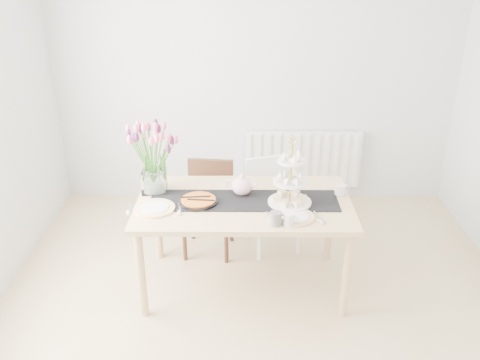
{
  "coord_description": "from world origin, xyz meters",
  "views": [
    {
      "loc": [
        -0.12,
        -2.7,
        2.49
      ],
      "look_at": [
        -0.14,
        0.61,
        0.95
      ],
      "focal_mm": 38.0,
      "sensor_mm": 36.0,
      "label": 1
    }
  ],
  "objects_px": {
    "teapot": "(242,186)",
    "tulip_vase": "(152,149)",
    "radiator": "(302,159)",
    "cream_jug": "(340,190)",
    "plate_right": "(295,217)",
    "dining_table": "(244,210)",
    "plate_left": "(155,208)",
    "chair_white": "(270,197)",
    "mug_grey": "(276,218)",
    "tart_tin": "(198,201)",
    "chair_brown": "(209,200)",
    "cake_stand": "(290,187)",
    "mug_white": "(289,219)"
  },
  "relations": [
    {
      "from": "dining_table",
      "to": "tulip_vase",
      "type": "xyz_separation_m",
      "value": [
        -0.69,
        0.16,
        0.43
      ]
    },
    {
      "from": "dining_table",
      "to": "tulip_vase",
      "type": "distance_m",
      "value": 0.83
    },
    {
      "from": "dining_table",
      "to": "plate_left",
      "type": "distance_m",
      "value": 0.66
    },
    {
      "from": "mug_white",
      "to": "chair_white",
      "type": "bearing_deg",
      "value": 106.68
    },
    {
      "from": "cake_stand",
      "to": "radiator",
      "type": "bearing_deg",
      "value": 79.97
    },
    {
      "from": "tulip_vase",
      "to": "radiator",
      "type": "bearing_deg",
      "value": 46.34
    },
    {
      "from": "chair_brown",
      "to": "plate_left",
      "type": "distance_m",
      "value": 0.84
    },
    {
      "from": "mug_white",
      "to": "plate_right",
      "type": "height_order",
      "value": "mug_white"
    },
    {
      "from": "radiator",
      "to": "mug_grey",
      "type": "bearing_deg",
      "value": -101.97
    },
    {
      "from": "chair_white",
      "to": "mug_grey",
      "type": "height_order",
      "value": "mug_grey"
    },
    {
      "from": "cream_jug",
      "to": "chair_brown",
      "type": "bearing_deg",
      "value": 144.09
    },
    {
      "from": "radiator",
      "to": "dining_table",
      "type": "distance_m",
      "value": 1.66
    },
    {
      "from": "teapot",
      "to": "plate_left",
      "type": "distance_m",
      "value": 0.67
    },
    {
      "from": "chair_white",
      "to": "tart_tin",
      "type": "bearing_deg",
      "value": -146.61
    },
    {
      "from": "mug_grey",
      "to": "plate_left",
      "type": "bearing_deg",
      "value": 148.14
    },
    {
      "from": "chair_brown",
      "to": "mug_grey",
      "type": "bearing_deg",
      "value": -55.11
    },
    {
      "from": "dining_table",
      "to": "chair_brown",
      "type": "bearing_deg",
      "value": 117.61
    },
    {
      "from": "dining_table",
      "to": "teapot",
      "type": "distance_m",
      "value": 0.18
    },
    {
      "from": "dining_table",
      "to": "plate_right",
      "type": "xyz_separation_m",
      "value": [
        0.36,
        -0.26,
        0.08
      ]
    },
    {
      "from": "dining_table",
      "to": "cream_jug",
      "type": "height_order",
      "value": "cream_jug"
    },
    {
      "from": "cream_jug",
      "to": "dining_table",
      "type": "bearing_deg",
      "value": 176.65
    },
    {
      "from": "tulip_vase",
      "to": "cream_jug",
      "type": "distance_m",
      "value": 1.46
    },
    {
      "from": "mug_grey",
      "to": "tart_tin",
      "type": "bearing_deg",
      "value": 132.68
    },
    {
      "from": "chair_brown",
      "to": "plate_right",
      "type": "bearing_deg",
      "value": -45.78
    },
    {
      "from": "chair_brown",
      "to": "plate_right",
      "type": "xyz_separation_m",
      "value": [
        0.66,
        -0.83,
        0.3
      ]
    },
    {
      "from": "mug_grey",
      "to": "cake_stand",
      "type": "bearing_deg",
      "value": 50.92
    },
    {
      "from": "mug_grey",
      "to": "plate_right",
      "type": "relative_size",
      "value": 0.36
    },
    {
      "from": "chair_white",
      "to": "plate_left",
      "type": "height_order",
      "value": "chair_white"
    },
    {
      "from": "mug_white",
      "to": "plate_left",
      "type": "relative_size",
      "value": 0.31
    },
    {
      "from": "teapot",
      "to": "chair_brown",
      "type": "bearing_deg",
      "value": 138.39
    },
    {
      "from": "cream_jug",
      "to": "plate_left",
      "type": "height_order",
      "value": "cream_jug"
    },
    {
      "from": "chair_white",
      "to": "tulip_vase",
      "type": "distance_m",
      "value": 1.23
    },
    {
      "from": "dining_table",
      "to": "cream_jug",
      "type": "xyz_separation_m",
      "value": [
        0.73,
        0.11,
        0.12
      ]
    },
    {
      "from": "cake_stand",
      "to": "mug_white",
      "type": "relative_size",
      "value": 5.18
    },
    {
      "from": "plate_left",
      "to": "chair_brown",
      "type": "bearing_deg",
      "value": 64.02
    },
    {
      "from": "tulip_vase",
      "to": "plate_left",
      "type": "relative_size",
      "value": 2.2
    },
    {
      "from": "radiator",
      "to": "cream_jug",
      "type": "distance_m",
      "value": 1.47
    },
    {
      "from": "chair_white",
      "to": "plate_left",
      "type": "bearing_deg",
      "value": -155.1
    },
    {
      "from": "chair_white",
      "to": "teapot",
      "type": "relative_size",
      "value": 3.23
    },
    {
      "from": "tulip_vase",
      "to": "plate_right",
      "type": "xyz_separation_m",
      "value": [
        1.05,
        -0.42,
        -0.35
      ]
    },
    {
      "from": "dining_table",
      "to": "plate_left",
      "type": "height_order",
      "value": "plate_left"
    },
    {
      "from": "radiator",
      "to": "tulip_vase",
      "type": "xyz_separation_m",
      "value": [
        -1.3,
        -1.37,
        0.65
      ]
    },
    {
      "from": "chair_white",
      "to": "cream_jug",
      "type": "height_order",
      "value": "cream_jug"
    },
    {
      "from": "teapot",
      "to": "tulip_vase",
      "type": "bearing_deg",
      "value": -167.81
    },
    {
      "from": "chair_brown",
      "to": "plate_left",
      "type": "xyz_separation_m",
      "value": [
        -0.34,
        -0.71,
        0.3
      ]
    },
    {
      "from": "radiator",
      "to": "cream_jug",
      "type": "bearing_deg",
      "value": -85.14
    },
    {
      "from": "plate_left",
      "to": "cream_jug",
      "type": "bearing_deg",
      "value": 9.91
    },
    {
      "from": "tulip_vase",
      "to": "teapot",
      "type": "distance_m",
      "value": 0.73
    },
    {
      "from": "chair_brown",
      "to": "mug_grey",
      "type": "relative_size",
      "value": 8.32
    },
    {
      "from": "plate_right",
      "to": "teapot",
      "type": "bearing_deg",
      "value": 136.83
    }
  ]
}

